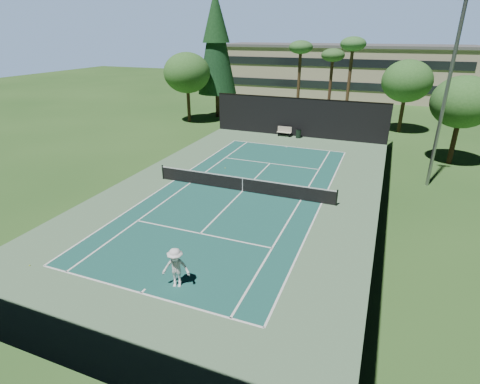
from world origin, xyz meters
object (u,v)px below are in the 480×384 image
object	(u,v)px
player	(176,268)
tennis_ball_b	(203,181)
tennis_ball_c	(236,179)
trash_bin	(298,133)
park_bench	(284,131)
tennis_net	(243,184)
tennis_ball_a	(30,265)
tennis_ball_d	(225,168)

from	to	relation	value
player	tennis_ball_b	bearing A→B (deg)	95.35
tennis_ball_c	trash_bin	distance (m)	13.48
tennis_ball_b	park_bench	distance (m)	15.07
tennis_net	park_bench	xyz separation A→B (m)	(-1.28, 15.52, -0.01)
tennis_net	tennis_ball_b	distance (m)	3.51
trash_bin	player	bearing A→B (deg)	-88.03
player	trash_bin	bearing A→B (deg)	75.55
tennis_ball_c	tennis_ball_a	bearing A→B (deg)	-108.85
tennis_ball_d	trash_bin	world-z (taller)	trash_bin
tennis_net	tennis_ball_b	world-z (taller)	tennis_net
tennis_net	tennis_ball_b	size ratio (longest dim) A/B	173.81
player	tennis_ball_d	size ratio (longest dim) A/B	24.02
trash_bin	tennis_ball_d	bearing A→B (deg)	-105.87
tennis_ball_a	tennis_ball_b	bearing A→B (deg)	78.08
tennis_net	tennis_ball_a	xyz separation A→B (m)	(-6.11, -12.13, -0.53)
tennis_ball_c	park_bench	size ratio (longest dim) A/B	0.04
trash_bin	park_bench	bearing A→B (deg)	175.50
tennis_ball_c	tennis_ball_d	distance (m)	2.54
tennis_ball_b	park_bench	world-z (taller)	park_bench
tennis_net	tennis_ball_a	world-z (taller)	tennis_net
tennis_net	trash_bin	xyz separation A→B (m)	(0.26, 15.40, -0.08)
park_bench	trash_bin	size ratio (longest dim) A/B	1.59
tennis_net	tennis_ball_c	xyz separation A→B (m)	(-1.28, 2.01, -0.52)
tennis_ball_a	tennis_ball_d	xyz separation A→B (m)	(3.09, 15.99, 0.01)
tennis_ball_b	park_bench	size ratio (longest dim) A/B	0.05
tennis_ball_a	tennis_ball_b	size ratio (longest dim) A/B	0.86
tennis_ball_d	trash_bin	bearing A→B (deg)	74.13
tennis_ball_a	tennis_net	bearing A→B (deg)	63.27
tennis_net	player	world-z (taller)	player
tennis_ball_d	park_bench	size ratio (longest dim) A/B	0.05
player	tennis_ball_c	size ratio (longest dim) A/B	28.20
park_bench	tennis_ball_d	bearing A→B (deg)	-98.46
tennis_ball_a	tennis_ball_b	distance (m)	13.02
tennis_ball_b	player	bearing A→B (deg)	-68.23
tennis_net	park_bench	size ratio (longest dim) A/B	8.60
tennis_ball_a	park_bench	xyz separation A→B (m)	(4.82, 27.65, 0.52)
tennis_ball_b	tennis_ball_d	distance (m)	3.28
player	tennis_ball_c	xyz separation A→B (m)	(-2.44, 12.88, -0.90)
tennis_ball_d	player	bearing A→B (deg)	-74.16
tennis_ball_c	trash_bin	world-z (taller)	trash_bin
player	tennis_ball_b	xyz separation A→B (m)	(-4.58, 11.48, -0.90)
tennis_net	tennis_ball_a	size ratio (longest dim) A/B	202.85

